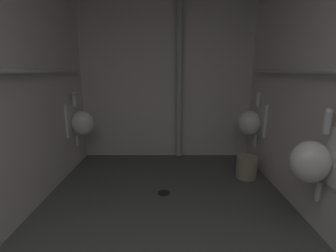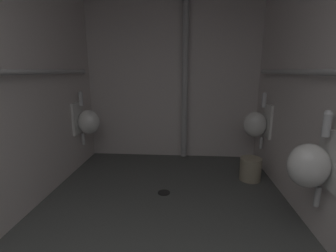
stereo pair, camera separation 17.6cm
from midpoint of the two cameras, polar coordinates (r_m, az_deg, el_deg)
name	(u,v)px [view 2 (the right image)]	position (r m, az deg, el deg)	size (l,w,h in m)	color
floor	(159,238)	(2.25, 0.41, -25.11)	(2.72, 4.04, 0.08)	#4C4F4C
wall_back	(173,71)	(3.76, 2.45, 12.95)	(2.72, 0.06, 2.70)	silver
urinal_left_mid	(87,121)	(3.50, -17.20, 1.08)	(0.32, 0.30, 0.76)	white
urinal_right_mid	(311,164)	(2.16, 32.87, -7.67)	(0.32, 0.30, 0.76)	white
urinal_right_far	(257,124)	(3.43, 21.65, 0.52)	(0.32, 0.30, 0.76)	white
standpipe_back_wall	(185,71)	(3.65, 5.45, 12.90)	(0.09, 0.09, 2.65)	#B2B2B2
floor_drain	(164,192)	(2.83, 0.87, -15.48)	(0.14, 0.14, 0.01)	black
waste_bin	(250,169)	(3.27, 20.42, -9.54)	(0.26, 0.26, 0.29)	#9E937A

